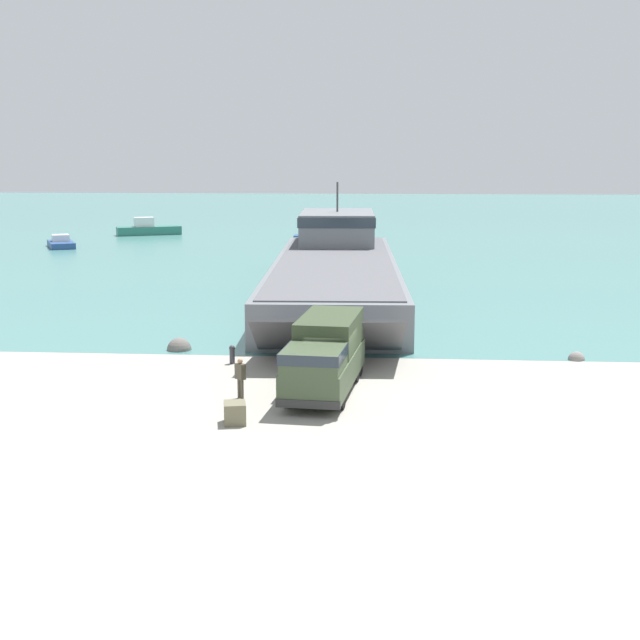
{
  "coord_description": "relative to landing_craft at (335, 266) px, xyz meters",
  "views": [
    {
      "loc": [
        2.01,
        -35.58,
        9.68
      ],
      "look_at": [
        -1.02,
        4.41,
        2.19
      ],
      "focal_mm": 50.0,
      "sensor_mm": 36.0,
      "label": 1
    }
  ],
  "objects": [
    {
      "name": "water_surface",
      "position": [
        1.65,
        68.97,
        -1.81
      ],
      "size": [
        240.0,
        180.0,
        0.01
      ],
      "primitive_type": "cube",
      "color": "#477F7A",
      "rests_on": "ground_plane"
    },
    {
      "name": "ground_plane",
      "position": [
        1.65,
        -27.37,
        -1.81
      ],
      "size": [
        240.0,
        240.0,
        0.0
      ],
      "primitive_type": "plane",
      "color": "#9E998E"
    },
    {
      "name": "moored_boat_b",
      "position": [
        -2.52,
        35.88,
        -1.26
      ],
      "size": [
        8.7,
        2.57,
        1.66
      ],
      "rotation": [
        0.0,
        0.0,
        4.74
      ],
      "color": "navy",
      "rests_on": "ground_plane"
    },
    {
      "name": "shoreline_rock_b",
      "position": [
        12.76,
        -20.69,
        -1.81
      ],
      "size": [
        0.8,
        0.8,
        0.8
      ],
      "primitive_type": "sphere",
      "color": "gray",
      "rests_on": "ground_plane"
    },
    {
      "name": "cargo_crate",
      "position": [
        -1.79,
        -32.04,
        -1.42
      ],
      "size": [
        0.96,
        1.08,
        0.78
      ],
      "primitive_type": "cube",
      "rotation": [
        0.0,
        0.0,
        0.2
      ],
      "color": "#6B664C",
      "rests_on": "ground_plane"
    },
    {
      "name": "military_truck",
      "position": [
        1.17,
        -27.32,
        -0.27
      ],
      "size": [
        3.13,
        7.89,
        2.98
      ],
      "rotation": [
        0.0,
        0.0,
        -1.67
      ],
      "color": "#3D4C33",
      "rests_on": "ground_plane"
    },
    {
      "name": "soldier_on_ramp",
      "position": [
        -2.13,
        -28.68,
        -0.86
      ],
      "size": [
        0.49,
        0.48,
        1.65
      ],
      "rotation": [
        0.0,
        0.0,
        3.96
      ],
      "color": "#4C4738",
      "rests_on": "ground_plane"
    },
    {
      "name": "mooring_bollard",
      "position": [
        -3.52,
        -22.71,
        -1.33
      ],
      "size": [
        0.28,
        0.28,
        0.88
      ],
      "color": "#333338",
      "rests_on": "ground_plane"
    },
    {
      "name": "landing_craft",
      "position": [
        0.0,
        0.0,
        0.0
      ],
      "size": [
        9.89,
        40.05,
        7.44
      ],
      "rotation": [
        0.0,
        0.0,
        0.04
      ],
      "color": "slate",
      "rests_on": "ground_plane"
    },
    {
      "name": "moored_boat_a",
      "position": [
        -25.31,
        43.23,
        -1.1
      ],
      "size": [
        7.77,
        4.85,
        2.15
      ],
      "rotation": [
        0.0,
        0.0,
        5.13
      ],
      "color": "#2D7060",
      "rests_on": "ground_plane"
    },
    {
      "name": "shoreline_rock_a",
      "position": [
        -6.68,
        -19.98,
        -1.81
      ],
      "size": [
        1.23,
        1.23,
        1.23
      ],
      "primitive_type": "sphere",
      "color": "#66605B",
      "rests_on": "ground_plane"
    },
    {
      "name": "moored_boat_c",
      "position": [
        -30.6,
        28.23,
        -1.37
      ],
      "size": [
        4.5,
        5.82,
        1.32
      ],
      "rotation": [
        0.0,
        0.0,
        3.59
      ],
      "color": "navy",
      "rests_on": "ground_plane"
    }
  ]
}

